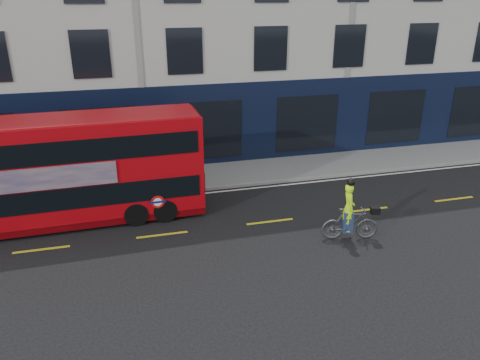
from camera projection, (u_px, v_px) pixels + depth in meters
name	position (u px, v px, depth m)	size (l,w,h in m)	color
ground	(167.00, 257.00, 15.16)	(120.00, 120.00, 0.00)	black
pavement	(151.00, 181.00, 20.96)	(60.00, 3.00, 0.12)	slate
kerb	(153.00, 194.00, 19.62)	(60.00, 0.12, 0.13)	gray
building_terrace	(130.00, 1.00, 23.93)	(50.00, 10.07, 15.00)	#AFACA5
road_edge_line	(154.00, 198.00, 19.37)	(58.00, 0.10, 0.01)	silver
lane_dashes	(162.00, 235.00, 16.50)	(58.00, 0.12, 0.01)	gold
bus	(66.00, 170.00, 16.76)	(9.83, 2.49, 3.93)	#AA060D
cyclist	(350.00, 219.00, 15.96)	(2.02, 0.96, 2.27)	#46484B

